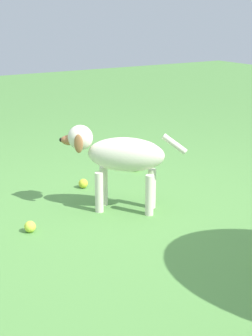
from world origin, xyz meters
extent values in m
plane|color=#548C42|center=(0.00, 0.00, 0.00)|extent=(14.00, 14.00, 0.00)
ellipsoid|color=silver|center=(0.20, -0.16, 0.36)|extent=(0.45, 0.48, 0.21)
cylinder|color=silver|center=(0.26, 0.00, 0.13)|extent=(0.05, 0.05, 0.26)
cylinder|color=silver|center=(0.35, -0.08, 0.13)|extent=(0.05, 0.05, 0.26)
cylinder|color=silver|center=(0.06, -0.24, 0.13)|extent=(0.05, 0.05, 0.26)
cylinder|color=silver|center=(0.15, -0.31, 0.13)|extent=(0.05, 0.05, 0.26)
ellipsoid|color=silver|center=(0.39, 0.05, 0.45)|extent=(0.21, 0.21, 0.16)
ellipsoid|color=#9E663D|center=(0.44, 0.11, 0.44)|extent=(0.12, 0.13, 0.06)
sphere|color=black|center=(0.47, 0.14, 0.44)|extent=(0.03, 0.03, 0.03)
ellipsoid|color=#9E663D|center=(0.33, 0.10, 0.44)|extent=(0.06, 0.06, 0.12)
ellipsoid|color=#9E663D|center=(0.44, 0.00, 0.44)|extent=(0.06, 0.06, 0.12)
cylinder|color=silver|center=(0.01, -0.38, 0.44)|extent=(0.13, 0.14, 0.12)
sphere|color=#CDE441|center=(0.21, 0.48, 0.03)|extent=(0.07, 0.07, 0.07)
sphere|color=#C6E32A|center=(0.83, -0.64, 0.03)|extent=(0.07, 0.07, 0.07)
sphere|color=#C9D435|center=(0.70, -0.11, 0.03)|extent=(0.07, 0.07, 0.07)
camera|label=1|loc=(-2.30, 1.40, 1.21)|focal=53.97mm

